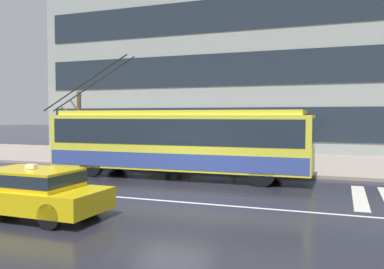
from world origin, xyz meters
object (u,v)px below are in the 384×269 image
(pedestrian_at_shelter, at_px, (180,133))
(pedestrian_walking_past, at_px, (235,133))
(street_tree_bare, at_px, (79,122))
(taxi_oncoming_near, at_px, (29,190))
(trolleybus, at_px, (178,140))
(bus_shelter, at_px, (166,129))
(pedestrian_approaching_curb, at_px, (170,135))

(pedestrian_at_shelter, bearing_deg, pedestrian_walking_past, 4.37)
(pedestrian_at_shelter, distance_m, street_tree_bare, 6.55)
(taxi_oncoming_near, bearing_deg, trolleybus, 81.75)
(trolleybus, relative_size, bus_shelter, 3.48)
(pedestrian_approaching_curb, relative_size, pedestrian_walking_past, 0.97)
(pedestrian_approaching_curb, xyz_separation_m, street_tree_bare, (-6.53, 1.57, 0.56))
(trolleybus, relative_size, street_tree_bare, 3.16)
(trolleybus, bearing_deg, pedestrian_at_shelter, 111.02)
(taxi_oncoming_near, bearing_deg, pedestrian_walking_past, 77.21)
(bus_shelter, height_order, pedestrian_walking_past, bus_shelter)
(pedestrian_at_shelter, xyz_separation_m, street_tree_bare, (-6.52, 0.24, 0.51))
(trolleybus, bearing_deg, taxi_oncoming_near, -98.25)
(pedestrian_at_shelter, relative_size, pedestrian_approaching_curb, 1.03)
(pedestrian_approaching_curb, distance_m, street_tree_bare, 6.74)
(bus_shelter, bearing_deg, pedestrian_walking_past, 11.83)
(taxi_oncoming_near, height_order, street_tree_bare, street_tree_bare)
(pedestrian_walking_past, bearing_deg, street_tree_bare, 179.93)
(trolleybus, xyz_separation_m, street_tree_bare, (-7.95, 3.95, 0.68))
(trolleybus, height_order, taxi_oncoming_near, trolleybus)
(bus_shelter, xyz_separation_m, pedestrian_approaching_curb, (0.56, -0.83, -0.25))
(street_tree_bare, bearing_deg, pedestrian_approaching_curb, -13.53)
(street_tree_bare, bearing_deg, trolleybus, -26.43)
(taxi_oncoming_near, xyz_separation_m, pedestrian_walking_past, (2.64, 11.63, 1.07))
(bus_shelter, distance_m, street_tree_bare, 6.02)
(bus_shelter, distance_m, pedestrian_walking_past, 3.59)
(pedestrian_walking_past, bearing_deg, bus_shelter, -168.17)
(trolleybus, bearing_deg, pedestrian_approaching_curb, 120.85)
(trolleybus, bearing_deg, pedestrian_walking_past, 68.83)
(pedestrian_at_shelter, relative_size, pedestrian_walking_past, 1.00)
(taxi_oncoming_near, height_order, pedestrian_approaching_curb, pedestrian_approaching_curb)
(taxi_oncoming_near, bearing_deg, street_tree_bare, 120.42)
(taxi_oncoming_near, relative_size, pedestrian_approaching_curb, 2.24)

